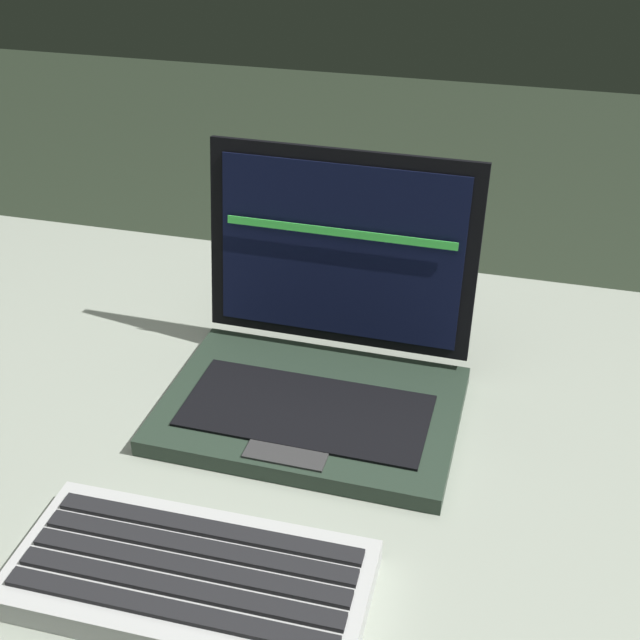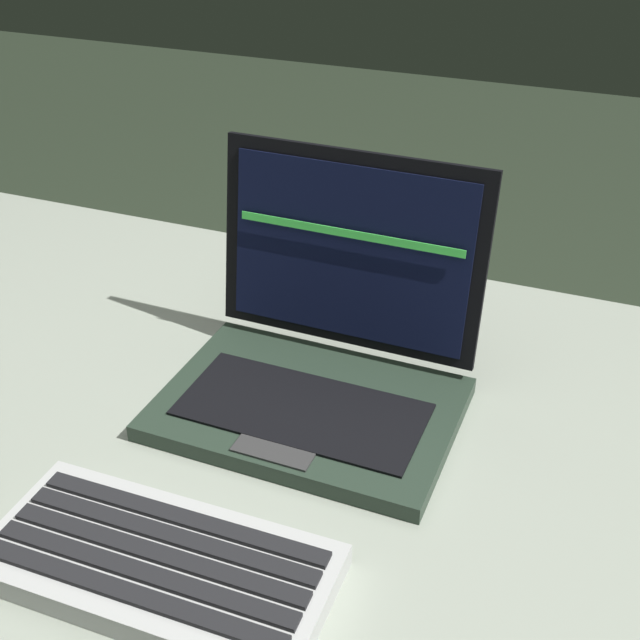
% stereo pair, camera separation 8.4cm
% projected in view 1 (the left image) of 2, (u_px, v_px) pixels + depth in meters
% --- Properties ---
extents(desk, '(1.77, 0.79, 0.75)m').
position_uv_depth(desk, '(267.00, 494.00, 0.91)').
color(desk, '#959D8E').
rests_on(desk, ground).
extents(laptop_front, '(0.31, 0.25, 0.25)m').
position_uv_depth(laptop_front, '(320.00, 357.00, 0.88)').
color(laptop_front, '#263529').
rests_on(laptop_front, desk).
extents(external_keyboard, '(0.30, 0.14, 0.03)m').
position_uv_depth(external_keyboard, '(190.00, 577.00, 0.68)').
color(external_keyboard, '#B7B7B6').
rests_on(external_keyboard, desk).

